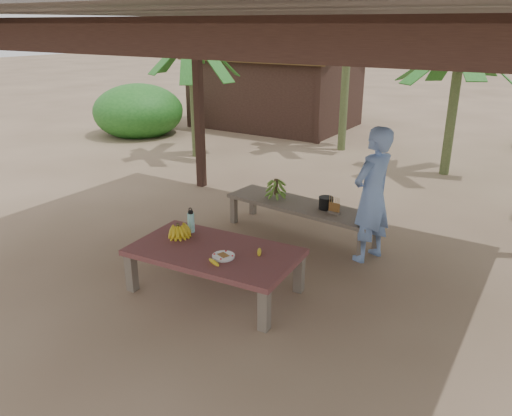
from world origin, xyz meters
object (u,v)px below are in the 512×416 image
Objects in this scene: bench at (302,208)px; water_flask at (191,222)px; woman at (372,195)px; work_table at (214,255)px; plate at (223,256)px; cooking_pot at (326,203)px; ripe_banana_bunch at (178,229)px.

bench is 1.77m from water_flask.
woman is at bearing -6.82° from bench.
work_table is 2.07m from woman.
woman is (0.93, 1.79, 0.32)m from plate.
work_table is 9.99× the size of cooking_pot.
woman is at bearing 40.85° from water_flask.
work_table is at bearing -6.66° from ripe_banana_bunch.
plate is (0.20, -0.11, 0.08)m from work_table.
plate is (0.76, -0.18, -0.07)m from ripe_banana_bunch.
plate reaches higher than bench.
water_flask is at bearing 153.21° from plate.
cooking_pot is (0.95, 1.66, -0.10)m from water_flask.
water_flask is 1.61× the size of cooking_pot.
bench is 7.73× the size of ripe_banana_bunch.
bench is (0.08, 1.90, -0.04)m from work_table.
woman is at bearing 43.63° from ripe_banana_bunch.
water_flask reaches higher than bench.
ripe_banana_bunch is (-0.56, 0.07, 0.15)m from work_table.
work_table is 0.83× the size of bench.
work_table is 0.58m from ripe_banana_bunch.
plate reaches higher than work_table.
plate is 0.14× the size of woman.
cooking_pot is at bearing 72.97° from work_table.
plate is 0.79× the size of water_flask.
woman reaches higher than work_table.
cooking_pot is (0.99, 1.85, -0.06)m from ripe_banana_bunch.
ripe_banana_bunch is (-0.64, -1.84, 0.19)m from bench.
work_table is at bearing 150.55° from plate.
cooking_pot is at bearing 83.57° from plate.
plate is at bearing -13.29° from ripe_banana_bunch.
water_flask is at bearing -104.60° from bench.
cooking_pot reaches higher than bench.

